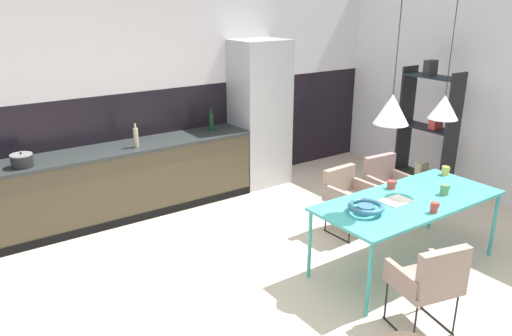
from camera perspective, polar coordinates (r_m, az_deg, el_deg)
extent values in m
plane|color=beige|center=(4.99, 9.43, -12.92)|extent=(8.50, 8.50, 0.00)
cube|color=black|center=(7.01, -7.74, 3.42)|extent=(6.54, 0.12, 1.49)
cube|color=silver|center=(6.76, -8.32, 15.64)|extent=(6.54, 0.12, 1.49)
cube|color=#453D2B|center=(6.34, -16.39, -1.95)|extent=(3.69, 0.60, 0.86)
cube|color=#2C3131|center=(6.19, -16.78, 1.93)|extent=(3.72, 0.63, 0.04)
cube|color=black|center=(6.21, -15.14, -6.06)|extent=(3.69, 0.01, 0.10)
cube|color=#ADAFB2|center=(7.12, 0.45, 6.29)|extent=(0.75, 0.60, 2.08)
cube|color=teal|center=(5.10, 17.32, -3.61)|extent=(1.96, 0.85, 0.03)
cylinder|color=teal|center=(4.86, 6.23, -8.80)|extent=(0.04, 0.04, 0.72)
cylinder|color=teal|center=(6.16, 19.68, -3.64)|extent=(0.04, 0.04, 0.72)
cylinder|color=teal|center=(4.39, 12.95, -12.54)|extent=(0.04, 0.04, 0.72)
cylinder|color=teal|center=(5.79, 25.81, -5.96)|extent=(0.04, 0.04, 0.72)
cube|color=gray|center=(5.79, 10.91, -3.56)|extent=(0.50, 0.48, 0.06)
cube|color=gray|center=(5.85, 9.59, -1.32)|extent=(0.46, 0.10, 0.30)
cube|color=gray|center=(5.91, 12.42, -2.15)|extent=(0.07, 0.42, 0.14)
cube|color=gray|center=(5.60, 9.45, -3.16)|extent=(0.07, 0.42, 0.14)
cylinder|color=black|center=(5.91, 13.45, -5.68)|extent=(0.02, 0.02, 0.39)
cylinder|color=black|center=(5.63, 10.80, -6.77)|extent=(0.02, 0.02, 0.39)
cylinder|color=black|center=(6.13, 10.75, -4.53)|extent=(0.02, 0.02, 0.39)
cylinder|color=black|center=(5.87, 8.08, -5.51)|extent=(0.02, 0.02, 0.39)
cylinder|color=black|center=(6.10, 11.95, -6.71)|extent=(0.03, 0.41, 0.02)
cylinder|color=black|center=(5.83, 9.31, -7.81)|extent=(0.03, 0.41, 0.02)
cube|color=gray|center=(4.35, 18.76, -12.50)|extent=(0.57, 0.56, 0.06)
cube|color=gray|center=(4.11, 20.87, -11.20)|extent=(0.46, 0.18, 0.37)
cube|color=gray|center=(4.17, 16.53, -12.08)|extent=(0.14, 0.41, 0.14)
cube|color=gray|center=(4.43, 21.14, -10.67)|extent=(0.14, 0.41, 0.14)
cylinder|color=black|center=(4.48, 14.83, -14.49)|extent=(0.02, 0.02, 0.39)
cylinder|color=black|center=(4.70, 18.91, -13.20)|extent=(0.02, 0.02, 0.39)
cylinder|color=black|center=(4.24, 17.92, -16.98)|extent=(0.02, 0.02, 0.39)
cylinder|color=black|center=(4.47, 22.08, -15.43)|extent=(0.02, 0.02, 0.39)
cylinder|color=black|center=(4.46, 16.09, -17.70)|extent=(0.11, 0.41, 0.02)
cylinder|color=black|center=(4.68, 20.17, -16.23)|extent=(0.11, 0.41, 0.02)
cube|color=gray|center=(6.18, 15.18, -2.39)|extent=(0.52, 0.50, 0.06)
cube|color=gray|center=(6.24, 14.06, -0.08)|extent=(0.46, 0.12, 0.35)
cube|color=gray|center=(6.30, 16.69, -1.15)|extent=(0.08, 0.42, 0.14)
cube|color=gray|center=(6.00, 13.76, -1.90)|extent=(0.08, 0.42, 0.14)
cylinder|color=black|center=(6.28, 17.51, -4.52)|extent=(0.02, 0.02, 0.40)
cylinder|color=black|center=(6.01, 14.89, -5.35)|extent=(0.02, 0.02, 0.40)
cylinder|color=black|center=(6.52, 15.10, -3.39)|extent=(0.02, 0.02, 0.40)
cylinder|color=black|center=(6.26, 12.48, -4.14)|extent=(0.02, 0.02, 0.40)
cylinder|color=black|center=(6.48, 16.13, -5.50)|extent=(0.05, 0.41, 0.02)
cylinder|color=black|center=(6.21, 13.52, -6.34)|extent=(0.05, 0.41, 0.02)
cylinder|color=#33607F|center=(4.66, 12.60, -4.67)|extent=(0.16, 0.16, 0.07)
torus|color=#2F647D|center=(4.65, 12.62, -4.39)|extent=(0.34, 0.34, 0.05)
cube|color=white|center=(4.94, 15.38, -3.89)|extent=(0.14, 0.20, 0.01)
cube|color=white|center=(5.05, 16.45, -3.50)|extent=(0.14, 0.20, 0.01)
cube|color=beige|center=(4.99, 15.92, -3.61)|extent=(0.01, 0.21, 0.00)
cylinder|color=#5B8456|center=(5.31, 20.98, -2.35)|extent=(0.09, 0.09, 0.11)
torus|color=#5B8456|center=(5.35, 21.33, -2.17)|extent=(0.07, 0.01, 0.07)
cylinder|color=#B23D33|center=(5.30, 15.41, -1.87)|extent=(0.09, 0.09, 0.08)
torus|color=#B23D33|center=(5.34, 15.80, -1.70)|extent=(0.06, 0.01, 0.06)
cylinder|color=gold|center=(5.89, 21.08, -0.29)|extent=(0.08, 0.08, 0.10)
torus|color=gold|center=(5.93, 21.38, -0.14)|extent=(0.07, 0.01, 0.07)
cylinder|color=#B23D33|center=(4.84, 19.91, -4.33)|extent=(0.07, 0.07, 0.10)
torus|color=#B23D33|center=(4.87, 20.25, -4.14)|extent=(0.07, 0.01, 0.07)
cylinder|color=black|center=(5.86, -25.46, 0.73)|extent=(0.23, 0.23, 0.13)
cylinder|color=gray|center=(5.84, -25.56, 1.40)|extent=(0.23, 0.23, 0.01)
sphere|color=black|center=(5.83, -25.59, 1.57)|extent=(0.02, 0.02, 0.02)
cylinder|color=tan|center=(6.15, -13.72, 3.43)|extent=(0.06, 0.06, 0.24)
cylinder|color=tan|center=(6.11, -13.83, 4.77)|extent=(0.02, 0.02, 0.06)
cylinder|color=#0F3319|center=(6.74, -5.20, 5.31)|extent=(0.06, 0.06, 0.25)
cylinder|color=#0F3319|center=(6.70, -5.24, 6.62)|extent=(0.02, 0.02, 0.07)
cube|color=black|center=(7.36, 16.83, 4.53)|extent=(0.30, 0.03, 1.74)
cube|color=black|center=(6.93, 21.67, 3.10)|extent=(0.30, 0.03, 1.74)
cube|color=black|center=(7.32, 18.65, -0.83)|extent=(0.30, 0.74, 0.02)
cube|color=beige|center=(7.29, 18.63, -0.05)|extent=(0.18, 0.10, 0.18)
cube|color=black|center=(7.12, 19.24, 4.42)|extent=(0.30, 0.74, 0.02)
cube|color=#B73833|center=(7.04, 20.08, 4.85)|extent=(0.18, 0.10, 0.14)
cube|color=black|center=(6.99, 19.87, 9.91)|extent=(0.30, 0.74, 0.02)
cube|color=#262628|center=(7.01, 19.55, 10.89)|extent=(0.18, 0.10, 0.20)
cylinder|color=black|center=(4.43, 16.26, 15.19)|extent=(0.01, 0.01, 1.09)
cone|color=silver|center=(4.52, 15.46, 6.58)|extent=(0.31, 0.31, 0.27)
cylinder|color=black|center=(5.07, 21.92, 14.47)|extent=(0.01, 0.01, 1.19)
cone|color=silver|center=(5.16, 20.94, 6.61)|extent=(0.29, 0.29, 0.23)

